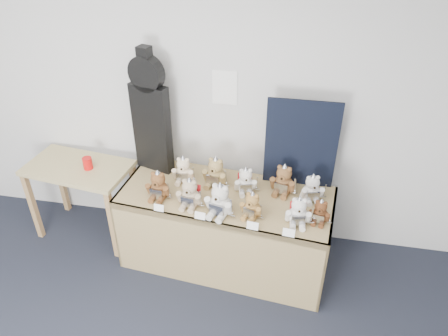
% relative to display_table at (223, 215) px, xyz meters
% --- Properties ---
extents(room_shell, '(6.00, 6.00, 6.00)m').
position_rel_display_table_xyz_m(room_shell, '(-0.09, 0.54, 0.91)').
color(room_shell, silver).
rests_on(room_shell, floor).
extents(display_table, '(1.85, 0.91, 0.74)m').
position_rel_display_table_xyz_m(display_table, '(0.00, 0.00, 0.00)').
color(display_table, '#947A4B').
rests_on(display_table, floor).
extents(side_table, '(0.99, 0.63, 0.78)m').
position_rel_display_table_xyz_m(side_table, '(-1.38, 0.20, 0.07)').
color(side_table, '#9B8853').
rests_on(side_table, floor).
extents(guitar_case, '(0.36, 0.19, 1.12)m').
position_rel_display_table_xyz_m(guitar_case, '(-0.70, 0.36, 0.71)').
color(guitar_case, black).
rests_on(guitar_case, display_table).
extents(navy_board, '(0.59, 0.02, 0.78)m').
position_rel_display_table_xyz_m(navy_board, '(0.58, 0.35, 0.55)').
color(navy_board, black).
rests_on(navy_board, display_table).
extents(red_cup, '(0.08, 0.08, 0.11)m').
position_rel_display_table_xyz_m(red_cup, '(-1.26, 0.18, 0.25)').
color(red_cup, red).
rests_on(red_cup, side_table).
extents(teddy_front_far_left, '(0.23, 0.19, 0.28)m').
position_rel_display_table_xyz_m(teddy_front_far_left, '(-0.53, -0.06, 0.27)').
color(teddy_front_far_left, brown).
rests_on(teddy_front_far_left, display_table).
extents(teddy_front_left, '(0.23, 0.20, 0.28)m').
position_rel_display_table_xyz_m(teddy_front_left, '(-0.25, -0.12, 0.27)').
color(teddy_front_left, tan).
rests_on(teddy_front_left, display_table).
extents(teddy_front_centre, '(0.26, 0.24, 0.32)m').
position_rel_display_table_xyz_m(teddy_front_centre, '(0.01, -0.18, 0.29)').
color(teddy_front_centre, beige).
rests_on(teddy_front_centre, display_table).
extents(teddy_front_right, '(0.20, 0.19, 0.25)m').
position_rel_display_table_xyz_m(teddy_front_right, '(0.25, -0.16, 0.26)').
color(teddy_front_right, olive).
rests_on(teddy_front_right, display_table).
extents(teddy_front_far_right, '(0.22, 0.19, 0.27)m').
position_rel_display_table_xyz_m(teddy_front_far_right, '(0.61, -0.17, 0.27)').
color(teddy_front_far_right, silver).
rests_on(teddy_front_far_right, display_table).
extents(teddy_front_end, '(0.18, 0.16, 0.22)m').
position_rel_display_table_xyz_m(teddy_front_end, '(0.77, -0.12, 0.25)').
color(teddy_front_end, '#55311D').
rests_on(teddy_front_end, display_table).
extents(teddy_back_left, '(0.22, 0.17, 0.27)m').
position_rel_display_table_xyz_m(teddy_back_left, '(-0.39, 0.20, 0.27)').
color(teddy_back_left, beige).
rests_on(teddy_back_left, display_table).
extents(teddy_back_centre_left, '(0.25, 0.22, 0.30)m').
position_rel_display_table_xyz_m(teddy_back_centre_left, '(-0.11, 0.20, 0.28)').
color(teddy_back_centre_left, '#A18650').
rests_on(teddy_back_centre_left, display_table).
extents(teddy_back_centre_right, '(0.22, 0.19, 0.26)m').
position_rel_display_table_xyz_m(teddy_back_centre_right, '(0.16, 0.15, 0.26)').
color(teddy_back_centre_right, white).
rests_on(teddy_back_centre_right, display_table).
extents(teddy_back_right, '(0.24, 0.22, 0.30)m').
position_rel_display_table_xyz_m(teddy_back_right, '(0.47, 0.20, 0.28)').
color(teddy_back_right, brown).
rests_on(teddy_back_right, display_table).
extents(teddy_back_end, '(0.22, 0.20, 0.26)m').
position_rel_display_table_xyz_m(teddy_back_end, '(0.70, 0.14, 0.27)').
color(teddy_back_end, white).
rests_on(teddy_back_end, display_table).
extents(entry_card_a, '(0.08, 0.03, 0.06)m').
position_rel_display_table_xyz_m(entry_card_a, '(-0.48, -0.24, 0.19)').
color(entry_card_a, white).
rests_on(entry_card_a, display_table).
extents(entry_card_b, '(0.09, 0.03, 0.06)m').
position_rel_display_table_xyz_m(entry_card_b, '(-0.13, -0.27, 0.19)').
color(entry_card_b, white).
rests_on(entry_card_b, display_table).
extents(entry_card_c, '(0.09, 0.03, 0.06)m').
position_rel_display_table_xyz_m(entry_card_c, '(0.28, -0.31, 0.19)').
color(entry_card_c, white).
rests_on(entry_card_c, display_table).
extents(entry_card_d, '(0.09, 0.03, 0.06)m').
position_rel_display_table_xyz_m(entry_card_d, '(0.55, -0.34, 0.19)').
color(entry_card_d, white).
rests_on(entry_card_d, display_table).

